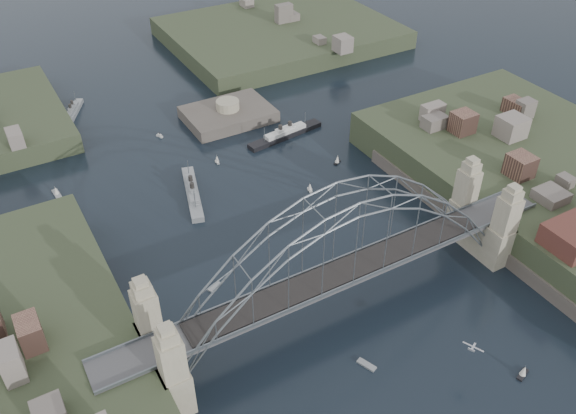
# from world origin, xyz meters

# --- Properties ---
(ground) EXTENTS (500.00, 500.00, 0.00)m
(ground) POSITION_xyz_m (0.00, 0.00, 0.00)
(ground) COLOR black
(ground) RESTS_ON ground
(bridge) EXTENTS (84.00, 13.80, 24.60)m
(bridge) POSITION_xyz_m (0.00, 0.00, 12.32)
(bridge) COLOR #4C4B4E
(bridge) RESTS_ON ground
(shore_east) EXTENTS (50.50, 90.00, 12.00)m
(shore_east) POSITION_xyz_m (57.32, 0.00, 1.97)
(shore_east) COLOR #313C24
(shore_east) RESTS_ON ground
(headland_ne) EXTENTS (70.00, 55.00, 9.50)m
(headland_ne) POSITION_xyz_m (50.00, 110.00, 0.75)
(headland_ne) COLOR #313C24
(headland_ne) RESTS_ON ground
(fort_island) EXTENTS (22.00, 16.00, 9.40)m
(fort_island) POSITION_xyz_m (12.00, 70.00, -0.34)
(fort_island) COLOR #4D453D
(fort_island) RESTS_ON ground
(naval_cruiser_near) EXTENTS (7.75, 19.31, 5.80)m
(naval_cruiser_near) POSITION_xyz_m (-9.34, 43.14, 0.90)
(naval_cruiser_near) COLOR gray
(naval_cruiser_near) RESTS_ON ground
(naval_cruiser_far) EXTENTS (8.59, 13.80, 4.91)m
(naval_cruiser_far) POSITION_xyz_m (-22.62, 92.85, 0.76)
(naval_cruiser_far) COLOR gray
(naval_cruiser_far) RESTS_ON ground
(ocean_liner) EXTENTS (21.31, 5.67, 5.18)m
(ocean_liner) POSITION_xyz_m (20.41, 54.82, 0.80)
(ocean_liner) COLOR black
(ocean_liner) RESTS_ON ground
(aeroplane) EXTENTS (1.83, 3.07, 0.47)m
(aeroplane) POSITION_xyz_m (9.13, -21.25, 6.12)
(aeroplane) COLOR silver
(small_boat_a) EXTENTS (2.87, 1.99, 0.45)m
(small_boat_a) POSITION_xyz_m (-16.84, 15.28, 0.15)
(small_boat_a) COLOR silver
(small_boat_a) RESTS_ON ground
(small_boat_b) EXTENTS (1.26, 2.00, 2.38)m
(small_boat_b) POSITION_xyz_m (13.62, 32.05, 0.96)
(small_boat_b) COLOR silver
(small_boat_b) RESTS_ON ground
(small_boat_c) EXTENTS (2.13, 3.32, 0.45)m
(small_boat_c) POSITION_xyz_m (-3.29, -12.38, 0.15)
(small_boat_c) COLOR silver
(small_boat_c) RESTS_ON ground
(small_boat_d) EXTENTS (2.20, 1.57, 2.38)m
(small_boat_d) POSITION_xyz_m (25.01, 38.35, 0.92)
(small_boat_d) COLOR silver
(small_boat_d) RESTS_ON ground
(small_boat_e) EXTENTS (1.54, 3.89, 2.38)m
(small_boat_e) POSITION_xyz_m (-34.78, 58.32, 0.63)
(small_boat_e) COLOR silver
(small_boat_e) RESTS_ON ground
(small_boat_f) EXTENTS (1.05, 1.57, 2.38)m
(small_boat_f) POSITION_xyz_m (0.71, 52.44, 1.03)
(small_boat_f) COLOR silver
(small_boat_f) RESTS_ON ground
(small_boat_g) EXTENTS (2.81, 1.72, 2.38)m
(small_boat_g) POSITION_xyz_m (16.50, -25.88, 0.81)
(small_boat_g) COLOR silver
(small_boat_g) RESTS_ON ground
(small_boat_h) EXTENTS (1.35, 1.95, 1.43)m
(small_boat_h) POSITION_xyz_m (-6.78, 70.54, 0.29)
(small_boat_h) COLOR silver
(small_boat_h) RESTS_ON ground
(small_boat_i) EXTENTS (1.58, 2.50, 2.38)m
(small_boat_i) POSITION_xyz_m (35.50, 9.95, 0.87)
(small_boat_i) COLOR silver
(small_boat_i) RESTS_ON ground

